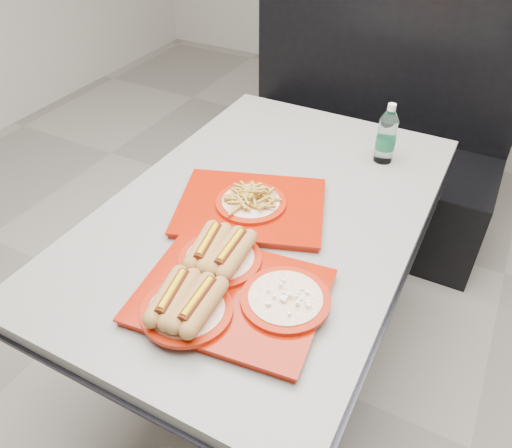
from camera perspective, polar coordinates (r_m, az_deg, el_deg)
The scene contains 6 objects.
ground at distance 2.07m, azimuth 0.75°, elevation -15.02°, with size 6.00×6.00×0.00m, color gray.
diner_table at distance 1.63m, azimuth 0.92°, elevation -2.78°, with size 0.92×1.42×0.75m.
booth_bench at distance 2.58m, azimuth 12.10°, elevation 8.53°, with size 1.30×0.57×1.35m.
tray_near at distance 1.23m, azimuth -3.61°, elevation -7.22°, with size 0.48×0.41×0.10m.
tray_far at distance 1.50m, azimuth -0.58°, elevation 2.29°, with size 0.52×0.47×0.09m.
water_bottle at distance 1.77m, azimuth 14.69°, elevation 9.61°, with size 0.07×0.07×0.21m.
Camera 1 is at (0.55, -1.09, 1.67)m, focal length 35.00 mm.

